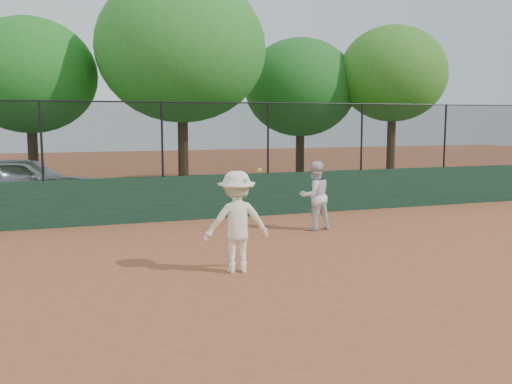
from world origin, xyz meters
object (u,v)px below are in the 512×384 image
object	(u,v)px
tree_1	(29,76)
player_main	(237,222)
tree_4	(393,74)
player_second	(315,196)
tree_3	(301,88)
parked_car	(22,182)
tree_2	(181,49)

from	to	relation	value
tree_1	player_main	bearing A→B (deg)	-72.45
tree_4	player_second	bearing A→B (deg)	-132.50
player_main	tree_3	bearing A→B (deg)	61.69
tree_1	tree_4	distance (m)	13.95
player_second	tree_1	xyz separation A→B (m)	(-6.75, 8.74, 3.36)
player_second	tree_4	distance (m)	11.23
tree_1	tree_4	size ratio (longest dim) A/B	0.95
player_second	player_main	size ratio (longest dim) A/B	0.89
tree_3	parked_car	bearing A→B (deg)	-162.56
parked_car	tree_1	distance (m)	4.32
tree_2	player_main	bearing A→B (deg)	-96.91
player_second	player_main	bearing A→B (deg)	39.81
player_second	tree_4	size ratio (longest dim) A/B	0.26
tree_2	tree_4	distance (m)	9.00
tree_2	tree_1	bearing A→B (deg)	161.10
tree_1	tree_4	bearing A→B (deg)	-3.79
tree_1	tree_4	xyz separation A→B (m)	(13.92, -0.92, 0.33)
parked_car	player_second	bearing A→B (deg)	-117.02
tree_3	tree_4	size ratio (longest dim) A/B	0.93
parked_car	tree_4	xyz separation A→B (m)	(14.18, 1.72, 3.74)
player_main	tree_2	world-z (taller)	tree_2
parked_car	tree_4	distance (m)	14.77
player_main	tree_4	size ratio (longest dim) A/B	0.29
tree_3	tree_4	world-z (taller)	tree_4
tree_1	tree_4	world-z (taller)	tree_4
player_main	tree_2	xyz separation A→B (m)	(1.23, 10.14, 4.21)
player_second	tree_2	world-z (taller)	tree_2
player_second	player_main	world-z (taller)	player_main
parked_car	tree_3	distance (m)	11.77
tree_1	tree_2	world-z (taller)	tree_2
player_main	tree_3	size ratio (longest dim) A/B	0.31
player_second	tree_3	size ratio (longest dim) A/B	0.28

